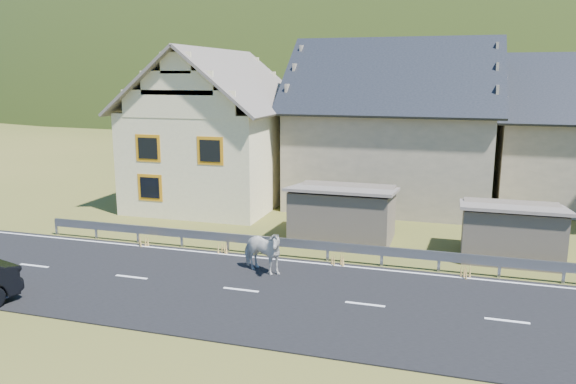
% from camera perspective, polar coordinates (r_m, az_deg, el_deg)
% --- Properties ---
extents(ground, '(160.00, 160.00, 0.00)m').
position_cam_1_polar(ground, '(17.35, 7.83, -11.36)').
color(ground, '#394418').
rests_on(ground, ground).
extents(road, '(60.00, 7.00, 0.04)m').
position_cam_1_polar(road, '(17.34, 7.83, -11.30)').
color(road, black).
rests_on(road, ground).
extents(lane_markings, '(60.00, 6.60, 0.01)m').
position_cam_1_polar(lane_markings, '(17.33, 7.83, -11.22)').
color(lane_markings, silver).
rests_on(lane_markings, road).
extents(guardrail, '(28.10, 0.09, 0.75)m').
position_cam_1_polar(guardrail, '(20.57, 9.52, -5.98)').
color(guardrail, '#93969B').
rests_on(guardrail, ground).
extents(shed_left, '(4.30, 3.30, 2.40)m').
position_cam_1_polar(shed_left, '(23.41, 5.61, -2.32)').
color(shed_left, '#6B5E4F').
rests_on(shed_left, ground).
extents(shed_right, '(3.80, 2.90, 2.20)m').
position_cam_1_polar(shed_right, '(22.64, 21.72, -3.87)').
color(shed_right, '#6B5E4F').
rests_on(shed_right, ground).
extents(house_cream, '(7.80, 9.80, 8.30)m').
position_cam_1_polar(house_cream, '(30.51, -7.18, 7.14)').
color(house_cream, beige).
rests_on(house_cream, ground).
extents(house_stone_a, '(10.80, 9.80, 8.90)m').
position_cam_1_polar(house_stone_a, '(31.04, 10.69, 7.62)').
color(house_stone_a, gray).
rests_on(house_stone_a, ground).
extents(mountain, '(440.00, 280.00, 260.00)m').
position_cam_1_polar(mountain, '(197.63, 17.48, 3.48)').
color(mountain, '#243514').
rests_on(mountain, ground).
extents(conifer_patch, '(76.00, 50.00, 28.00)m').
position_cam_1_polar(conifer_patch, '(138.25, -7.82, 11.38)').
color(conifer_patch, black).
rests_on(conifer_patch, ground).
extents(horse, '(1.46, 2.05, 1.58)m').
position_cam_1_polar(horse, '(19.51, -2.71, -6.00)').
color(horse, beige).
rests_on(horse, road).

